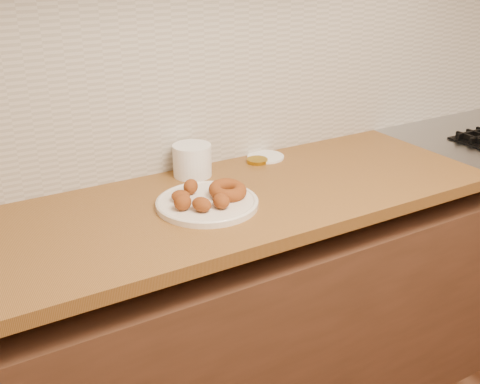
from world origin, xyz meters
name	(u,v)px	position (x,y,z in m)	size (l,w,h in m)	color
wall_back	(273,26)	(0.00, 2.00, 1.35)	(4.00, 0.02, 2.70)	#BFAE93
base_cabinet	(313,303)	(0.00, 1.69, 0.39)	(3.60, 0.60, 0.77)	#54301F
butcher_block	(139,224)	(-0.65, 1.69, 0.88)	(2.30, 0.62, 0.04)	brown
backsplash	(274,70)	(0.00, 1.99, 1.20)	(3.60, 0.02, 0.60)	beige
donut_plate	(207,203)	(-0.45, 1.66, 0.91)	(0.30, 0.30, 0.02)	white
ring_donut	(227,190)	(-0.38, 1.66, 0.94)	(0.11, 0.11, 0.04)	brown
fried_dough_chunks	(196,198)	(-0.49, 1.65, 0.94)	(0.15, 0.20, 0.05)	brown
plastic_tub	(192,160)	(-0.38, 1.90, 0.95)	(0.13, 0.13, 0.11)	white
tub_lid	(266,157)	(-0.07, 1.92, 0.90)	(0.13, 0.13, 0.01)	white
brass_jar_lid	(257,161)	(-0.12, 1.90, 0.91)	(0.08, 0.08, 0.01)	#A98416
wooden_utensil	(196,195)	(-0.45, 1.74, 0.91)	(0.16, 0.02, 0.01)	#A0854D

